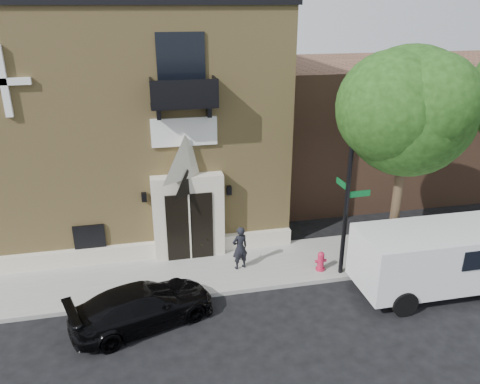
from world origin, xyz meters
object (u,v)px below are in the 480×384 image
(black_sedan, at_px, (143,306))
(dumpster, at_px, (460,243))
(pedestrian_near, at_px, (240,248))
(street_sign, at_px, (347,197))
(cargo_van, at_px, (445,256))
(fire_hydrant, at_px, (321,261))

(black_sedan, height_order, dumpster, dumpster)
(dumpster, relative_size, pedestrian_near, 1.06)
(street_sign, relative_size, dumpster, 3.31)
(cargo_van, height_order, dumpster, cargo_van)
(street_sign, height_order, pedestrian_near, street_sign)
(cargo_van, relative_size, street_sign, 0.97)
(black_sedan, xyz_separation_m, cargo_van, (9.88, -0.26, 0.64))
(black_sedan, distance_m, fire_hydrant, 6.45)
(street_sign, xyz_separation_m, pedestrian_near, (-3.46, 1.03, -2.08))
(street_sign, height_order, dumpster, street_sign)
(dumpster, distance_m, pedestrian_near, 8.32)
(black_sedan, height_order, fire_hydrant, black_sedan)
(pedestrian_near, bearing_deg, fire_hydrant, 149.38)
(street_sign, bearing_deg, cargo_van, -29.34)
(black_sedan, relative_size, dumpster, 2.50)
(cargo_van, distance_m, dumpster, 2.53)
(pedestrian_near, bearing_deg, cargo_van, 142.74)
(black_sedan, distance_m, pedestrian_near, 4.17)
(black_sedan, bearing_deg, dumpster, -102.19)
(cargo_van, distance_m, pedestrian_near, 6.91)
(cargo_van, bearing_deg, black_sedan, 178.77)
(black_sedan, relative_size, cargo_van, 0.77)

